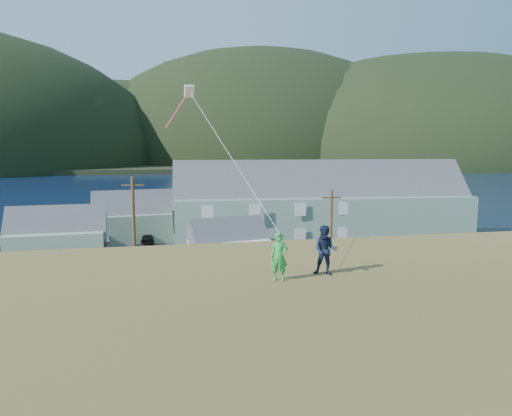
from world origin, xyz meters
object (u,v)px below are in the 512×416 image
Objects in this scene: wharf at (122,222)px; kite_flyer_green at (279,257)px; shed_palegreen_near at (57,237)px; kite_flyer_navy at (325,250)px; lodge at (321,206)px; shed_white at (229,245)px; shed_palegreen_far at (141,218)px.

wharf is 60.55m from kite_flyer_green.
kite_flyer_green reaches higher than shed_palegreen_near.
kite_flyer_green is at bearing -141.78° from kite_flyer_navy.
lodge is 21.40× the size of kite_flyer_green.
lodge is at bearing -39.42° from wharf.
kite_flyer_green is 0.93× the size of kite_flyer_navy.
shed_white is at bearing -22.49° from shed_palegreen_near.
shed_palegreen_near reaches higher than shed_white.
lodge reaches higher than kite_flyer_green.
shed_palegreen_far is at bearing 110.51° from kite_flyer_green.
shed_palegreen_far is 46.69m from kite_flyer_navy.
shed_palegreen_far is (7.99, 10.11, 0.30)m from shed_palegreen_near.
shed_white is at bearing -138.53° from lodge.
shed_palegreen_near is (-29.00, -3.65, -2.05)m from lodge.
wharf is 60.45m from kite_flyer_navy.
lodge is 3.56× the size of shed_palegreen_near.
shed_white is 4.62× the size of kite_flyer_navy.
shed_palegreen_near is at bearing 149.43° from shed_white.
wharf is at bearing 125.65° from kite_flyer_navy.
lodge is 19.82× the size of kite_flyer_navy.
kite_flyer_green reaches higher than shed_palegreen_far.
wharf is at bearing 144.98° from lodge.
wharf is at bearing 111.80° from kite_flyer_green.
lodge is 4.29× the size of shed_white.
shed_palegreen_near is at bearing -102.13° from wharf.
wharf is at bearing 74.68° from shed_palegreen_near.
lodge reaches higher than wharf.
kite_flyer_navy is at bearing -80.05° from wharf.
shed_palegreen_near is 38.95m from kite_flyer_green.
lodge reaches higher than shed_palegreen_far.
wharf is 2.63× the size of shed_palegreen_near.
lodge is 2.88× the size of shed_palegreen_far.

